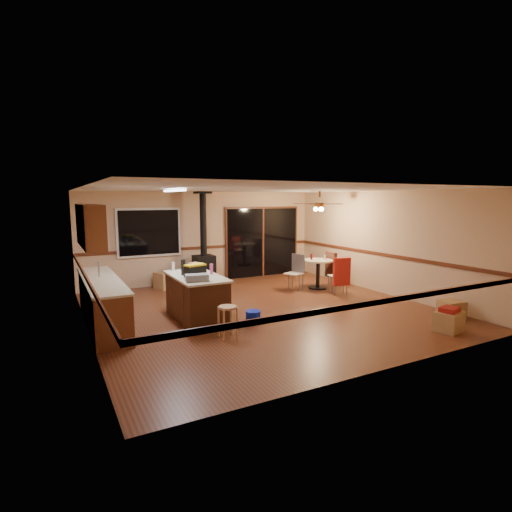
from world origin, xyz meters
TOP-DOWN VIEW (x-y plane):
  - floor at (0.00, 0.00)m, footprint 7.00×7.00m
  - ceiling at (0.00, 0.00)m, footprint 7.00×7.00m
  - wall_back at (0.00, 3.50)m, footprint 7.00×0.00m
  - wall_front at (0.00, -3.50)m, footprint 7.00×0.00m
  - wall_left at (-3.50, 0.00)m, footprint 0.00×7.00m
  - wall_right at (3.50, 0.00)m, footprint 0.00×7.00m
  - chair_rail at (0.00, 0.00)m, footprint 7.00×7.00m
  - window at (-1.60, 3.45)m, footprint 1.72×0.10m
  - sliding_door at (1.90, 3.45)m, footprint 2.52×0.10m
  - lower_cabinets at (-3.20, 0.50)m, footprint 0.60×3.00m
  - countertop at (-3.20, 0.50)m, footprint 0.64×3.04m
  - upper_cabinets at (-3.33, 0.70)m, footprint 0.35×2.00m
  - kitchen_island at (-1.50, 0.00)m, footprint 0.88×1.68m
  - wood_stove at (-0.20, 3.05)m, footprint 0.55×0.50m
  - ceiling_fan at (2.34, 1.16)m, footprint 0.24×0.24m
  - fluorescent_strip at (-1.80, 0.30)m, footprint 0.10×1.20m
  - toolbox_grey at (-1.67, -0.53)m, footprint 0.45×0.30m
  - toolbox_black at (-1.56, -0.14)m, footprint 0.44×0.31m
  - toolbox_yellow_lid at (-1.56, -0.14)m, footprint 0.44×0.32m
  - box_on_island at (-1.34, 0.41)m, footprint 0.29×0.33m
  - bottle_dark at (-1.70, 0.16)m, footprint 0.10×0.10m
  - bottle_pink at (-1.18, -0.02)m, footprint 0.07×0.07m
  - bottle_white at (-1.75, 0.72)m, footprint 0.06×0.06m
  - bar_stool at (-1.39, -1.27)m, footprint 0.31×0.31m
  - blue_bucket at (-0.61, -0.73)m, footprint 0.33×0.33m
  - dining_table at (2.34, 1.16)m, footprint 0.80×0.80m
  - glass_red at (2.19, 1.26)m, footprint 0.07×0.07m
  - glass_cream at (2.52, 1.11)m, footprint 0.06×0.06m
  - chair_left at (1.74, 1.30)m, footprint 0.53×0.52m
  - chair_near at (2.40, 0.29)m, footprint 0.51×0.54m
  - chair_right at (2.86, 1.23)m, footprint 0.50×0.46m
  - box_under_window at (-1.26, 3.10)m, footprint 0.68×0.62m
  - box_corner_a at (2.34, -2.82)m, footprint 0.55×0.49m
  - box_corner_b at (3.10, -2.31)m, footprint 0.49×0.44m
  - box_small_red at (2.34, -2.82)m, footprint 0.37×0.33m

SIDE VIEW (x-z plane):
  - floor at x=0.00m, z-range 0.00..0.00m
  - blue_bucket at x=-0.61m, z-range 0.00..0.24m
  - box_corner_b at x=3.10m, z-range 0.00..0.36m
  - box_corner_a at x=2.34m, z-range 0.00..0.36m
  - box_under_window at x=-1.26m, z-range 0.00..0.44m
  - bar_stool at x=-1.39m, z-range 0.00..0.57m
  - box_small_red at x=2.34m, z-range 0.36..0.45m
  - lower_cabinets at x=-3.20m, z-range 0.00..0.86m
  - kitchen_island at x=-1.50m, z-range 0.00..0.90m
  - dining_table at x=2.34m, z-range 0.14..0.92m
  - chair_left at x=1.74m, z-range 0.33..0.85m
  - chair_near at x=2.40m, z-range 0.25..0.95m
  - chair_right at x=2.86m, z-range 0.25..0.95m
  - wood_stove at x=-0.20m, z-range -0.53..1.99m
  - glass_cream at x=2.52m, z-range 0.78..0.90m
  - glass_red at x=2.19m, z-range 0.78..0.94m
  - countertop at x=-3.20m, z-range 0.86..0.90m
  - toolbox_grey at x=-1.67m, z-range 0.90..1.03m
  - box_on_island at x=-1.34m, z-range 0.90..1.08m
  - bottle_white at x=-1.75m, z-range 0.90..1.09m
  - chair_rail at x=0.00m, z-range 0.96..1.04m
  - bottle_pink at x=-1.18m, z-range 0.90..1.11m
  - toolbox_black at x=-1.56m, z-range 0.90..1.12m
  - sliding_door at x=1.90m, z-range 0.00..2.10m
  - bottle_dark at x=-1.70m, z-range 0.90..1.21m
  - toolbox_yellow_lid at x=-1.56m, z-range 1.12..1.15m
  - wall_back at x=0.00m, z-range -2.20..4.80m
  - wall_front at x=0.00m, z-range -2.20..4.80m
  - wall_left at x=-3.50m, z-range -2.20..4.80m
  - wall_right at x=3.50m, z-range -2.20..4.80m
  - window at x=-1.60m, z-range 0.84..2.16m
  - upper_cabinets at x=-3.33m, z-range 1.50..2.30m
  - ceiling_fan at x=2.34m, z-range 1.94..2.49m
  - fluorescent_strip at x=-1.80m, z-range 2.54..2.58m
  - ceiling at x=0.00m, z-range 2.60..2.60m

